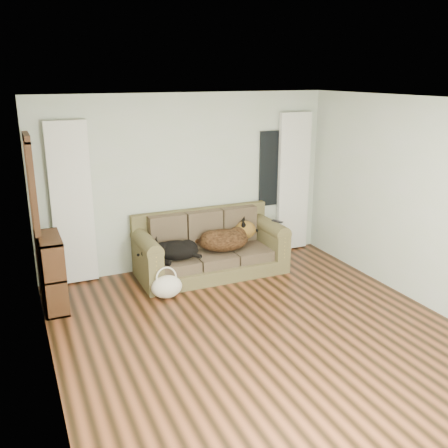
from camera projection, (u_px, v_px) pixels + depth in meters
name	position (u px, v px, depth m)	size (l,w,h in m)	color
floor	(265.00, 336.00, 5.65)	(5.00, 5.00, 0.00)	black
ceiling	(271.00, 101.00, 4.90)	(5.00, 5.00, 0.00)	white
wall_back	(188.00, 182.00, 7.46)	(4.50, 0.04, 2.60)	#ADC2A0
wall_left	(44.00, 257.00, 4.41)	(0.04, 5.00, 2.60)	#ADC2A0
wall_right	(428.00, 205.00, 6.14)	(0.04, 5.00, 2.60)	#ADC2A0
curtain_left	(72.00, 204.00, 6.78)	(0.55, 0.08, 2.25)	white
curtain_right	(293.00, 182.00, 8.13)	(0.55, 0.08, 2.25)	white
window_pane	(273.00, 168.00, 7.97)	(0.50, 0.03, 1.20)	black
door_casing	(36.00, 223.00, 6.29)	(0.07, 0.60, 2.10)	#2F1F0F
sofa	(211.00, 245.00, 7.31)	(2.15, 0.93, 0.88)	#4B4524
dog_black_lab	(174.00, 250.00, 6.99)	(0.63, 0.44, 0.27)	black
dog_shepherd	(226.00, 240.00, 7.38)	(0.78, 0.55, 0.34)	black
tv_remote	(277.00, 221.00, 7.47)	(0.04, 0.16, 0.02)	black
tote_bag	(167.00, 286.00, 6.59)	(0.42, 0.32, 0.30)	beige
bookshelf	(52.00, 270.00, 6.24)	(0.28, 0.75, 0.94)	#2F1F0F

